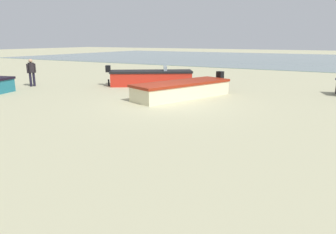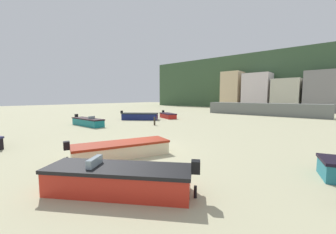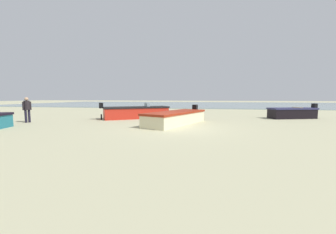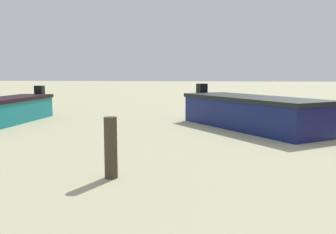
% 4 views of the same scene
% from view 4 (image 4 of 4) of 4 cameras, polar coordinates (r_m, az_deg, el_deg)
% --- Properties ---
extents(boat_teal_0, '(5.31, 1.27, 1.17)m').
position_cam_4_polar(boat_teal_0, '(12.70, -25.05, 0.86)').
color(boat_teal_0, '#147379').
rests_on(boat_teal_0, ground).
extents(boat_navy_5, '(5.03, 4.27, 1.28)m').
position_cam_4_polar(boat_navy_5, '(10.99, 13.01, 0.75)').
color(boat_navy_5, navy).
rests_on(boat_navy_5, ground).
extents(mooring_post_near_water, '(0.20, 0.20, 0.97)m').
position_cam_4_polar(mooring_post_near_water, '(5.67, -9.11, -4.86)').
color(mooring_post_near_water, '#3D3327').
rests_on(mooring_post_near_water, ground).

